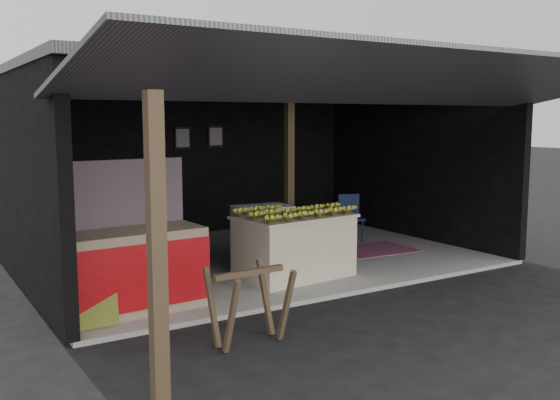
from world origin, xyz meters
TOP-DOWN VIEW (x-y plane):
  - ground at (0.00, 0.00)m, footprint 80.00×80.00m
  - concrete_slab at (0.00, 2.50)m, footprint 7.00×5.00m
  - shophouse at (0.00, 2.82)m, footprint 7.40×7.29m
  - banana_table at (-0.16, 1.04)m, footprint 1.70×1.14m
  - banana_pile at (-0.16, 1.04)m, footprint 1.57×1.03m
  - white_crate at (-0.21, 1.84)m, footprint 0.88×0.64m
  - neighbor_stall at (-2.66, 0.75)m, footprint 1.75×0.87m
  - green_signboard at (-3.25, 0.37)m, footprint 0.63×0.19m
  - sawhorse at (-1.94, -0.84)m, footprint 0.80×0.73m
  - water_barrel at (0.62, 1.26)m, footprint 0.32×0.32m
  - plastic_chair at (2.18, 2.74)m, footprint 0.51×0.51m
  - magenta_rug at (1.92, 1.87)m, footprint 1.57×1.10m
  - picture_frames at (-0.17, 4.89)m, footprint 1.62×0.04m

SIDE VIEW (x-z plane):
  - ground at x=0.00m, z-range 0.00..0.00m
  - concrete_slab at x=0.00m, z-range 0.00..0.06m
  - magenta_rug at x=1.92m, z-range 0.06..0.07m
  - water_barrel at x=0.62m, z-range 0.06..0.53m
  - sawhorse at x=-1.94m, z-range 0.10..0.89m
  - banana_table at x=-0.16m, z-range 0.06..0.95m
  - white_crate at x=-0.21m, z-range 0.06..0.99m
  - green_signboard at x=-3.25m, z-range 0.06..1.00m
  - plastic_chair at x=2.18m, z-range 0.13..0.98m
  - neighbor_stall at x=-2.66m, z-range -0.29..1.46m
  - banana_pile at x=-0.16m, z-range 0.95..1.13m
  - picture_frames at x=-0.17m, z-range 1.70..2.16m
  - shophouse at x=0.00m, z-range 0.59..3.61m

